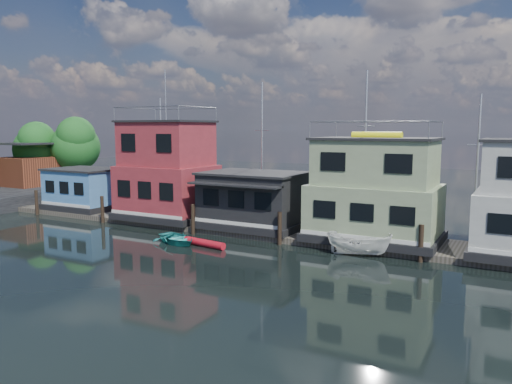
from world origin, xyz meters
The scene contains 12 objects.
ground centered at (0.00, 0.00, 0.00)m, with size 160.00×160.00×0.00m, color black.
dock centered at (0.00, 12.00, 0.20)m, with size 48.00×5.00×0.40m, color #595147.
houseboat_blue centered at (-18.00, 12.00, 2.21)m, with size 6.40×4.90×3.66m.
houseboat_red centered at (-8.50, 12.00, 4.10)m, with size 7.40×5.90×11.86m.
houseboat_dark centered at (-0.50, 11.98, 2.42)m, with size 7.40×6.10×4.06m.
houseboat_green centered at (8.50, 12.00, 3.55)m, with size 8.40×5.90×7.03m.
pilings centered at (-0.33, 9.20, 1.10)m, with size 42.28×0.28×2.20m.
background_masts centered at (4.76, 18.00, 5.55)m, with size 36.40×0.16×12.00m.
shore centered at (-30.67, 15.86, 3.60)m, with size 12.40×15.72×8.24m.
motorboat centered at (8.47, 8.89, 0.76)m, with size 1.48×3.95×1.52m, color white.
red_kayak centered at (-1.06, 6.36, 0.24)m, with size 0.49×0.49×3.31m, color red.
dinghy_teal centered at (-3.14, 6.24, 0.36)m, with size 2.48×3.47×0.72m, color teal.
Camera 1 is at (17.11, -19.82, 7.66)m, focal length 35.00 mm.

